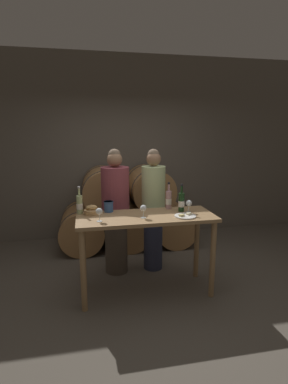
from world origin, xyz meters
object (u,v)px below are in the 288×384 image
object	(u,v)px
wine_bottle_white	(80,204)
blue_crock	(109,206)
wine_glass_center	(189,204)
tasting_table	(146,228)
person_left	(116,212)
bread_basket	(92,211)
person_right	(153,209)
wine_bottle_red	(181,202)
wine_bottle_rose	(169,200)
cheese_plate	(185,216)
wine_glass_left	(143,209)
wine_glass_far_left	(99,212)

from	to	relation	value
wine_bottle_white	blue_crock	size ratio (longest dim) A/B	2.52
wine_bottle_white	wine_glass_center	distance (m)	1.29
tasting_table	person_left	world-z (taller)	person_left
wine_bottle_white	bread_basket	size ratio (longest dim) A/B	1.82
person_right	wine_bottle_white	distance (m)	1.07
wine_bottle_red	wine_bottle_rose	xyz separation A→B (m)	(-0.12, 0.15, 0.00)
cheese_plate	person_left	bearing A→B (deg)	133.85
bread_basket	person_right	bearing A→B (deg)	27.26
person_left	wine_glass_center	bearing A→B (deg)	-35.39
tasting_table	blue_crock	size ratio (longest dim) A/B	12.28
wine_bottle_white	wine_glass_left	world-z (taller)	wine_bottle_white
wine_bottle_rose	blue_crock	xyz separation A→B (m)	(-0.74, 0.01, -0.05)
wine_glass_far_left	wine_glass_left	size ratio (longest dim) A/B	1.00
tasting_table	wine_glass_left	size ratio (longest dim) A/B	10.64
wine_glass_left	tasting_table	bearing A→B (deg)	60.81
wine_glass_center	cheese_plate	bearing A→B (deg)	-120.84
person_right	wine_bottle_red	distance (m)	0.60
bread_basket	wine_bottle_red	bearing A→B (deg)	-4.69
blue_crock	person_right	bearing A→B (deg)	29.81
wine_glass_center	blue_crock	bearing A→B (deg)	167.08
person_left	cheese_plate	bearing A→B (deg)	-46.15
wine_glass_far_left	person_right	bearing A→B (deg)	43.82
wine_bottle_red	blue_crock	size ratio (longest dim) A/B	2.60
person_left	wine_bottle_rose	xyz separation A→B (m)	(0.62, -0.37, 0.22)
wine_bottle_red	blue_crock	world-z (taller)	wine_bottle_red
wine_bottle_red	wine_bottle_white	distance (m)	1.21
tasting_table	wine_glass_far_left	bearing A→B (deg)	-166.81
wine_glass_far_left	wine_glass_center	size ratio (longest dim) A/B	1.00
wine_bottle_rose	wine_glass_far_left	xyz separation A→B (m)	(-0.87, -0.36, -0.01)
cheese_plate	wine_glass_far_left	bearing A→B (deg)	179.40
person_right	wine_glass_left	world-z (taller)	person_right
wine_bottle_rose	wine_glass_center	world-z (taller)	wine_bottle_rose
wine_bottle_red	cheese_plate	distance (m)	0.25
person_left	wine_glass_center	xyz separation A→B (m)	(0.81, -0.58, 0.21)
wine_bottle_white	wine_glass_left	distance (m)	0.77
wine_bottle_red	bread_basket	distance (m)	1.07
wine_bottle_rose	wine_glass_left	bearing A→B (deg)	-139.68
person_left	cheese_plate	xyz separation A→B (m)	(0.72, -0.74, 0.12)
person_left	wine_glass_center	size ratio (longest dim) A/B	11.32
bread_basket	wine_glass_left	distance (m)	0.63
blue_crock	wine_glass_far_left	xyz separation A→B (m)	(-0.13, -0.37, 0.04)
person_right	wine_bottle_red	world-z (taller)	person_right
wine_glass_left	wine_glass_center	distance (m)	0.59
person_right	wine_glass_far_left	world-z (taller)	person_right
wine_glass_far_left	wine_glass_center	xyz separation A→B (m)	(1.06, 0.16, 0.00)
person_left	tasting_table	bearing A→B (deg)	-64.57
tasting_table	cheese_plate	world-z (taller)	cheese_plate
wine_bottle_red	wine_bottle_white	world-z (taller)	wine_bottle_red
person_left	wine_glass_left	size ratio (longest dim) A/B	11.32
person_left	wine_bottle_rose	world-z (taller)	person_left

